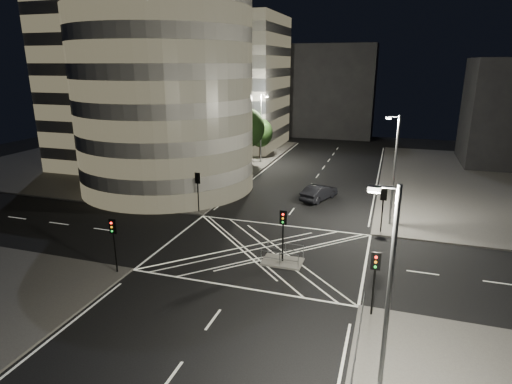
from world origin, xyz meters
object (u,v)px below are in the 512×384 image
(street_lamp_right_near, at_px, (387,295))
(sedan, at_px, (319,192))
(street_lamp_right_far, at_px, (394,167))
(traffic_signal_nl, at_px, (114,236))
(street_lamp_left_near, at_px, (212,149))
(traffic_signal_fl, at_px, (198,185))
(traffic_signal_fr, at_px, (383,202))
(central_island, at_px, (282,262))
(street_lamp_left_far, at_px, (261,126))
(traffic_signal_nr, at_px, (375,272))
(traffic_signal_island, at_px, (283,227))

(street_lamp_right_near, xyz_separation_m, sedan, (-7.49, 28.75, -4.68))
(street_lamp_right_far, xyz_separation_m, sedan, (-7.49, 5.75, -4.68))
(street_lamp_right_near, distance_m, sedan, 30.07)
(traffic_signal_nl, distance_m, street_lamp_left_near, 18.99)
(traffic_signal_fl, xyz_separation_m, street_lamp_right_near, (18.24, -20.80, 2.63))
(traffic_signal_fr, bearing_deg, street_lamp_left_near, 164.08)
(central_island, xyz_separation_m, street_lamp_left_far, (-11.44, 31.50, 5.47))
(street_lamp_left_near, height_order, street_lamp_left_far, same)
(traffic_signal_fl, height_order, traffic_signal_nr, same)
(traffic_signal_fr, relative_size, street_lamp_right_far, 0.40)
(traffic_signal_island, relative_size, street_lamp_left_near, 0.40)
(central_island, xyz_separation_m, street_lamp_right_near, (7.44, -12.50, 5.47))
(traffic_signal_nr, height_order, street_lamp_left_near, street_lamp_left_near)
(street_lamp_left_near, bearing_deg, sedan, 13.56)
(traffic_signal_nr, relative_size, sedan, 0.77)
(street_lamp_right_far, distance_m, street_lamp_right_near, 23.00)
(sedan, bearing_deg, traffic_signal_nl, 84.84)
(traffic_signal_fr, bearing_deg, street_lamp_left_far, 128.17)
(traffic_signal_fl, relative_size, traffic_signal_nr, 1.00)
(traffic_signal_nr, xyz_separation_m, street_lamp_left_far, (-18.24, 36.80, 2.63))
(street_lamp_left_near, bearing_deg, traffic_signal_nl, -88.06)
(central_island, xyz_separation_m, traffic_signal_nr, (6.80, -5.30, 2.84))
(traffic_signal_nr, relative_size, traffic_signal_island, 1.00)
(sedan, bearing_deg, traffic_signal_nr, 128.99)
(traffic_signal_nr, bearing_deg, traffic_signal_fr, 90.00)
(central_island, height_order, street_lamp_right_near, street_lamp_right_near)
(traffic_signal_fr, bearing_deg, traffic_signal_nr, -90.00)
(traffic_signal_nl, bearing_deg, street_lamp_right_far, 40.91)
(traffic_signal_island, height_order, sedan, traffic_signal_island)
(street_lamp_left_near, bearing_deg, street_lamp_left_far, 90.00)
(street_lamp_right_near, relative_size, sedan, 1.92)
(traffic_signal_island, relative_size, sedan, 0.77)
(traffic_signal_island, bearing_deg, street_lamp_right_far, 54.70)
(traffic_signal_fr, distance_m, traffic_signal_nr, 13.60)
(traffic_signal_nl, height_order, traffic_signal_nr, same)
(traffic_signal_nr, distance_m, street_lamp_right_far, 16.03)
(street_lamp_left_far, distance_m, street_lamp_right_far, 28.23)
(traffic_signal_fr, height_order, traffic_signal_nr, same)
(traffic_signal_nl, distance_m, street_lamp_left_far, 36.90)
(traffic_signal_fr, height_order, traffic_signal_island, same)
(sedan, bearing_deg, traffic_signal_fl, 57.82)
(street_lamp_right_far, bearing_deg, street_lamp_left_near, 170.97)
(street_lamp_right_far, bearing_deg, traffic_signal_fl, -173.12)
(traffic_signal_island, distance_m, sedan, 16.38)
(traffic_signal_fr, distance_m, sedan, 10.69)
(traffic_signal_fl, height_order, street_lamp_left_near, street_lamp_left_near)
(traffic_signal_nl, height_order, street_lamp_left_near, street_lamp_left_near)
(street_lamp_right_far, distance_m, sedan, 10.54)
(traffic_signal_fl, height_order, traffic_signal_fr, same)
(central_island, xyz_separation_m, sedan, (-0.06, 16.25, 0.78))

